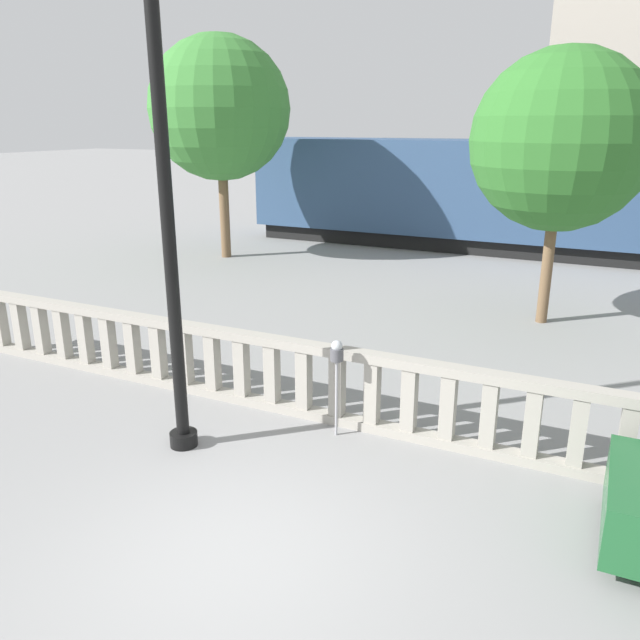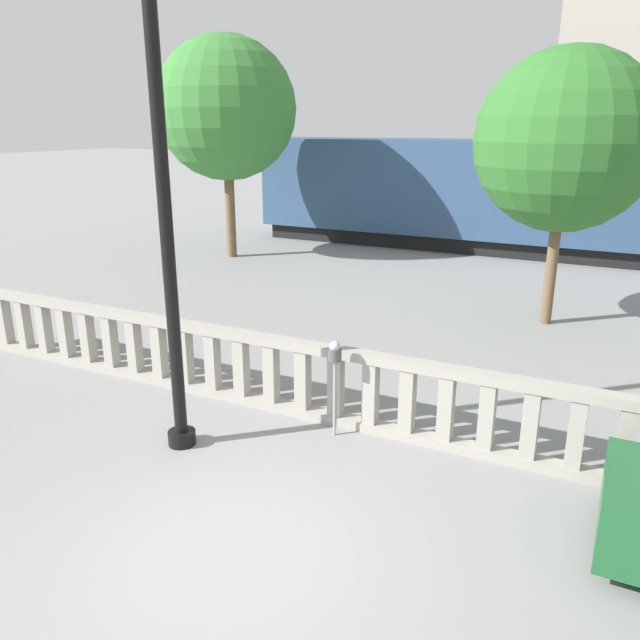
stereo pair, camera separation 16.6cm
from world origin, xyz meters
TOP-DOWN VIEW (x-y plane):
  - ground_plane at (0.00, 0.00)m, footprint 160.00×160.00m
  - balustrade at (-0.00, 3.26)m, footprint 15.75×0.24m
  - lamppost at (-1.95, 1.70)m, footprint 0.39×0.39m
  - parking_meter at (-0.13, 2.90)m, footprint 0.19×0.19m
  - train_near at (2.99, 17.71)m, footprint 24.67×2.71m
  - train_far at (2.35, 28.96)m, footprint 23.15×2.98m
  - tree_left at (1.90, 9.85)m, footprint 3.78×3.78m
  - tree_right at (-8.63, 12.83)m, footprint 4.47×4.47m

SIDE VIEW (x-z plane):
  - ground_plane at x=0.00m, z-range 0.00..0.00m
  - balustrade at x=0.00m, z-range 0.00..1.22m
  - parking_meter at x=-0.13m, z-range 0.46..1.92m
  - train_far at x=2.35m, z-range -0.21..3.90m
  - train_near at x=2.99m, z-range -0.21..4.16m
  - lamppost at x=-1.95m, z-range -0.13..6.31m
  - tree_left at x=1.90m, z-range 1.04..6.90m
  - tree_right at x=-8.63m, z-range 1.25..8.25m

